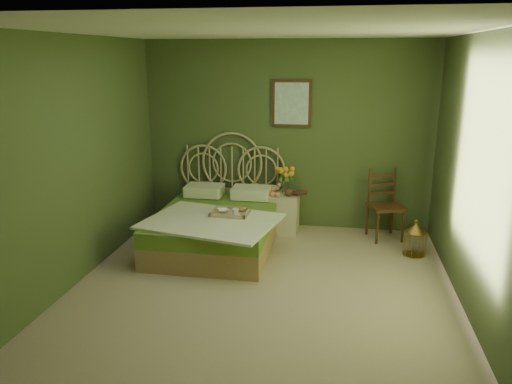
% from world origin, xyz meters
% --- Properties ---
extents(floor, '(4.50, 4.50, 0.00)m').
position_xyz_m(floor, '(0.00, 0.00, 0.00)').
color(floor, tan).
rests_on(floor, ground).
extents(ceiling, '(4.50, 4.50, 0.00)m').
position_xyz_m(ceiling, '(0.00, 0.00, 2.60)').
color(ceiling, silver).
rests_on(ceiling, wall_back).
extents(wall_back, '(4.00, 0.00, 4.00)m').
position_xyz_m(wall_back, '(0.00, 2.25, 1.30)').
color(wall_back, '#45562D').
rests_on(wall_back, floor).
extents(wall_left, '(0.00, 4.50, 4.50)m').
position_xyz_m(wall_left, '(-2.00, 0.00, 1.30)').
color(wall_left, '#45562D').
rests_on(wall_left, floor).
extents(wall_right, '(0.00, 4.50, 4.50)m').
position_xyz_m(wall_right, '(2.00, 0.00, 1.30)').
color(wall_right, '#45562D').
rests_on(wall_right, floor).
extents(wall_art, '(0.54, 0.04, 0.64)m').
position_xyz_m(wall_art, '(0.07, 2.22, 1.75)').
color(wall_art, '#3C2610').
rests_on(wall_art, wall_back).
extents(bed, '(1.69, 2.14, 1.32)m').
position_xyz_m(bed, '(-0.77, 1.29, 0.29)').
color(bed, '#A48652').
rests_on(bed, floor).
extents(nightstand, '(0.49, 0.49, 0.96)m').
position_xyz_m(nightstand, '(-0.03, 1.99, 0.35)').
color(nightstand, beige).
rests_on(nightstand, floor).
extents(chair, '(0.52, 0.52, 0.94)m').
position_xyz_m(chair, '(1.38, 1.98, 0.52)').
color(chair, '#3C2610').
rests_on(chair, floor).
extents(birdcage, '(0.27, 0.27, 0.41)m').
position_xyz_m(birdcage, '(1.70, 1.37, 0.20)').
color(birdcage, '#B38739').
rests_on(birdcage, floor).
extents(book_lower, '(0.23, 0.25, 0.02)m').
position_xyz_m(book_lower, '(0.15, 2.00, 0.54)').
color(book_lower, '#381E0F').
rests_on(book_lower, nightstand).
extents(book_upper, '(0.22, 0.26, 0.02)m').
position_xyz_m(book_upper, '(0.15, 2.00, 0.57)').
color(book_upper, '#472819').
rests_on(book_upper, nightstand).
extents(cereal_bowl, '(0.17, 0.17, 0.03)m').
position_xyz_m(cereal_bowl, '(-0.65, 1.12, 0.53)').
color(cereal_bowl, white).
rests_on(cereal_bowl, bed).
extents(coffee_cup, '(0.11, 0.11, 0.08)m').
position_xyz_m(coffee_cup, '(-0.47, 1.01, 0.55)').
color(coffee_cup, white).
rests_on(coffee_cup, bed).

